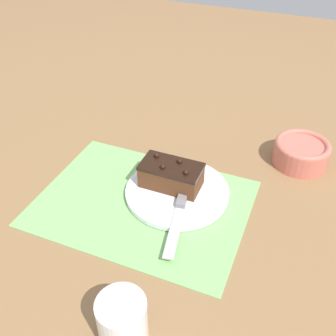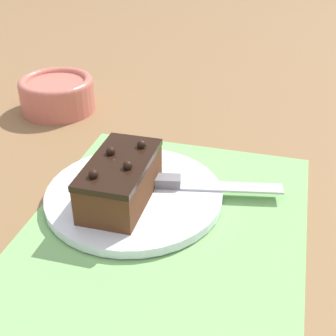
% 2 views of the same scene
% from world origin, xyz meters
% --- Properties ---
extents(ground_plane, '(3.00, 3.00, 0.00)m').
position_xyz_m(ground_plane, '(0.00, 0.00, 0.00)').
color(ground_plane, olive).
extents(placemat_woven, '(0.46, 0.34, 0.00)m').
position_xyz_m(placemat_woven, '(0.00, 0.00, 0.00)').
color(placemat_woven, '#7AB266').
rests_on(placemat_woven, ground_plane).
extents(cake_plate, '(0.24, 0.24, 0.01)m').
position_xyz_m(cake_plate, '(-0.06, -0.06, 0.01)').
color(cake_plate, white).
rests_on(cake_plate, placemat_woven).
extents(chocolate_cake, '(0.14, 0.07, 0.07)m').
position_xyz_m(chocolate_cake, '(-0.04, -0.07, 0.05)').
color(chocolate_cake, '#512D19').
rests_on(chocolate_cake, cake_plate).
extents(serving_knife, '(0.06, 0.20, 0.01)m').
position_xyz_m(serving_knife, '(-0.09, 0.00, 0.02)').
color(serving_knife, slate).
rests_on(serving_knife, cake_plate).
extents(drinking_glass, '(0.08, 0.08, 0.09)m').
position_xyz_m(drinking_glass, '(-0.11, 0.29, 0.05)').
color(drinking_glass, white).
rests_on(drinking_glass, ground_plane).
extents(small_bowl, '(0.13, 0.13, 0.06)m').
position_xyz_m(small_bowl, '(-0.30, -0.28, 0.03)').
color(small_bowl, '#C66656').
rests_on(small_bowl, ground_plane).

